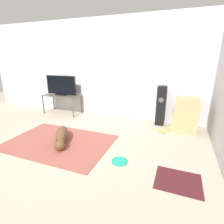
{
  "coord_description": "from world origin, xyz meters",
  "views": [
    {
      "loc": [
        1.86,
        -2.3,
        1.59
      ],
      "look_at": [
        0.56,
        1.06,
        0.45
      ],
      "focal_mm": 28.0,
      "sensor_mm": 36.0,
      "label": 1
    }
  ],
  "objects_px": {
    "frisbee": "(120,161)",
    "tv_stand": "(62,97)",
    "cardboard_box_lower": "(184,122)",
    "tennis_ball_by_boxes": "(163,132)",
    "cardboard_box_upper": "(187,106)",
    "tennis_ball_near_speaker": "(159,130)",
    "dog": "(62,136)",
    "floor_speaker": "(161,106)",
    "tennis_ball_loose_on_carpet": "(168,129)",
    "tv": "(61,86)"
  },
  "relations": [
    {
      "from": "frisbee",
      "to": "tv",
      "type": "bearing_deg",
      "value": 142.97
    },
    {
      "from": "tennis_ball_near_speaker",
      "to": "tennis_ball_by_boxes",
      "type": "bearing_deg",
      "value": -50.63
    },
    {
      "from": "cardboard_box_upper",
      "to": "tennis_ball_by_boxes",
      "type": "relative_size",
      "value": 7.18
    },
    {
      "from": "tennis_ball_by_boxes",
      "to": "tv_stand",
      "type": "bearing_deg",
      "value": 171.35
    },
    {
      "from": "tv",
      "to": "tennis_ball_by_boxes",
      "type": "distance_m",
      "value": 3.03
    },
    {
      "from": "tennis_ball_near_speaker",
      "to": "tv",
      "type": "bearing_deg",
      "value": 173.12
    },
    {
      "from": "dog",
      "to": "tennis_ball_loose_on_carpet",
      "type": "distance_m",
      "value": 2.33
    },
    {
      "from": "frisbee",
      "to": "tennis_ball_by_boxes",
      "type": "relative_size",
      "value": 3.84
    },
    {
      "from": "cardboard_box_upper",
      "to": "cardboard_box_lower",
      "type": "bearing_deg",
      "value": -151.07
    },
    {
      "from": "dog",
      "to": "tennis_ball_by_boxes",
      "type": "bearing_deg",
      "value": 32.41
    },
    {
      "from": "dog",
      "to": "tv",
      "type": "height_order",
      "value": "tv"
    },
    {
      "from": "cardboard_box_lower",
      "to": "tennis_ball_by_boxes",
      "type": "xyz_separation_m",
      "value": [
        -0.41,
        -0.35,
        -0.17
      ]
    },
    {
      "from": "tv_stand",
      "to": "cardboard_box_upper",
      "type": "bearing_deg",
      "value": -1.32
    },
    {
      "from": "cardboard_box_upper",
      "to": "tv",
      "type": "height_order",
      "value": "tv"
    },
    {
      "from": "dog",
      "to": "floor_speaker",
      "type": "distance_m",
      "value": 2.37
    },
    {
      "from": "tennis_ball_loose_on_carpet",
      "to": "tennis_ball_by_boxes",
      "type": "bearing_deg",
      "value": -111.34
    },
    {
      "from": "dog",
      "to": "floor_speaker",
      "type": "bearing_deg",
      "value": 45.47
    },
    {
      "from": "cardboard_box_upper",
      "to": "tennis_ball_near_speaker",
      "type": "relative_size",
      "value": 7.18
    },
    {
      "from": "cardboard_box_lower",
      "to": "tv",
      "type": "height_order",
      "value": "tv"
    },
    {
      "from": "floor_speaker",
      "to": "tv",
      "type": "relative_size",
      "value": 1.01
    },
    {
      "from": "frisbee",
      "to": "cardboard_box_upper",
      "type": "distance_m",
      "value": 2.03
    },
    {
      "from": "floor_speaker",
      "to": "tv_stand",
      "type": "xyz_separation_m",
      "value": [
        -2.76,
        -0.11,
        0.01
      ]
    },
    {
      "from": "cardboard_box_upper",
      "to": "floor_speaker",
      "type": "distance_m",
      "value": 0.6
    },
    {
      "from": "cardboard_box_lower",
      "to": "floor_speaker",
      "type": "bearing_deg",
      "value": 160.59
    },
    {
      "from": "frisbee",
      "to": "tv",
      "type": "distance_m",
      "value": 3.07
    },
    {
      "from": "cardboard_box_lower",
      "to": "tennis_ball_by_boxes",
      "type": "bearing_deg",
      "value": -139.3
    },
    {
      "from": "tennis_ball_by_boxes",
      "to": "tennis_ball_loose_on_carpet",
      "type": "relative_size",
      "value": 1.0
    },
    {
      "from": "tennis_ball_by_boxes",
      "to": "tennis_ball_near_speaker",
      "type": "distance_m",
      "value": 0.13
    },
    {
      "from": "cardboard_box_upper",
      "to": "floor_speaker",
      "type": "relative_size",
      "value": 0.5
    },
    {
      "from": "frisbee",
      "to": "floor_speaker",
      "type": "height_order",
      "value": "floor_speaker"
    },
    {
      "from": "tv",
      "to": "tennis_ball_by_boxes",
      "type": "xyz_separation_m",
      "value": [
        2.89,
        -0.44,
        -0.78
      ]
    },
    {
      "from": "dog",
      "to": "tennis_ball_loose_on_carpet",
      "type": "xyz_separation_m",
      "value": [
        1.87,
        1.38,
        -0.11
      ]
    },
    {
      "from": "tv",
      "to": "tennis_ball_loose_on_carpet",
      "type": "height_order",
      "value": "tv"
    },
    {
      "from": "frisbee",
      "to": "floor_speaker",
      "type": "bearing_deg",
      "value": 78.15
    },
    {
      "from": "cardboard_box_upper",
      "to": "tv",
      "type": "bearing_deg",
      "value": 178.63
    },
    {
      "from": "dog",
      "to": "cardboard_box_upper",
      "type": "distance_m",
      "value": 2.7
    },
    {
      "from": "frisbee",
      "to": "tennis_ball_loose_on_carpet",
      "type": "xyz_separation_m",
      "value": [
        0.63,
        1.6,
        0.02
      ]
    },
    {
      "from": "cardboard_box_upper",
      "to": "dog",
      "type": "bearing_deg",
      "value": -145.93
    },
    {
      "from": "frisbee",
      "to": "tv_stand",
      "type": "relative_size",
      "value": 0.24
    },
    {
      "from": "floor_speaker",
      "to": "tv",
      "type": "xyz_separation_m",
      "value": [
        -2.76,
        -0.1,
        0.34
      ]
    },
    {
      "from": "dog",
      "to": "floor_speaker",
      "type": "height_order",
      "value": "floor_speaker"
    },
    {
      "from": "cardboard_box_lower",
      "to": "tv_stand",
      "type": "distance_m",
      "value": 3.32
    },
    {
      "from": "tennis_ball_by_boxes",
      "to": "tennis_ball_near_speaker",
      "type": "xyz_separation_m",
      "value": [
        -0.09,
        0.1,
        0.0
      ]
    },
    {
      "from": "tennis_ball_near_speaker",
      "to": "tennis_ball_loose_on_carpet",
      "type": "xyz_separation_m",
      "value": [
        0.18,
        0.15,
        0.0
      ]
    },
    {
      "from": "tennis_ball_near_speaker",
      "to": "tennis_ball_loose_on_carpet",
      "type": "bearing_deg",
      "value": 39.11
    },
    {
      "from": "dog",
      "to": "cardboard_box_upper",
      "type": "height_order",
      "value": "cardboard_box_upper"
    },
    {
      "from": "frisbee",
      "to": "tennis_ball_by_boxes",
      "type": "distance_m",
      "value": 1.44
    },
    {
      "from": "cardboard_box_lower",
      "to": "cardboard_box_upper",
      "type": "relative_size",
      "value": 1.09
    },
    {
      "from": "floor_speaker",
      "to": "tennis_ball_by_boxes",
      "type": "xyz_separation_m",
      "value": [
        0.13,
        -0.55,
        -0.44
      ]
    },
    {
      "from": "tennis_ball_near_speaker",
      "to": "cardboard_box_lower",
      "type": "bearing_deg",
      "value": 26.69
    }
  ]
}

